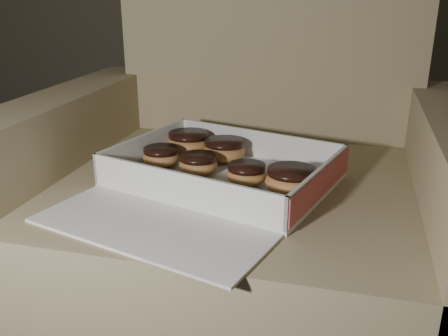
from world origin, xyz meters
TOP-DOWN VIEW (x-y plane):
  - armchair at (-0.17, 0.79)m, footprint 0.89×0.75m
  - bakery_box at (-0.19, 0.65)m, footprint 0.48×0.53m
  - donut_a at (-0.06, 0.65)m, footprint 0.09×0.09m
  - donut_b at (-0.24, 0.70)m, footprint 0.07×0.07m
  - donut_c at (-0.30, 0.82)m, footprint 0.09×0.09m
  - donut_d at (-0.21, 0.79)m, footprint 0.09×0.09m
  - donut_e at (-0.32, 0.73)m, footprint 0.07×0.07m
  - donut_f at (-0.14, 0.68)m, footprint 0.07×0.07m
  - crumb_a at (-0.07, 0.57)m, footprint 0.01×0.01m
  - crumb_b at (-0.36, 0.70)m, footprint 0.01×0.01m
  - crumb_c at (-0.36, 0.67)m, footprint 0.01×0.01m
  - crumb_d at (-0.04, 0.63)m, footprint 0.01×0.01m

SIDE VIEW (x-z plane):
  - armchair at x=-0.17m, z-range -0.17..0.75m
  - crumb_a at x=-0.07m, z-range 0.42..0.43m
  - crumb_b at x=-0.36m, z-range 0.42..0.43m
  - crumb_c at x=-0.36m, z-range 0.42..0.43m
  - crumb_d at x=-0.04m, z-range 0.42..0.43m
  - bakery_box at x=-0.19m, z-range 0.39..0.46m
  - donut_e at x=-0.32m, z-range 0.42..0.46m
  - donut_f at x=-0.14m, z-range 0.42..0.46m
  - donut_b at x=-0.24m, z-range 0.42..0.46m
  - donut_d at x=-0.21m, z-range 0.42..0.47m
  - donut_c at x=-0.30m, z-range 0.42..0.47m
  - donut_a at x=-0.06m, z-range 0.42..0.47m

